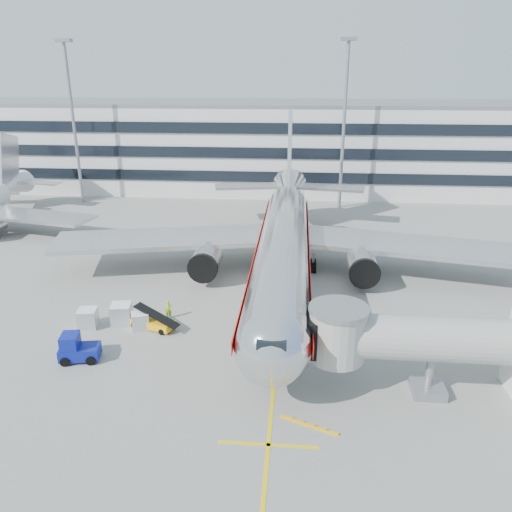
# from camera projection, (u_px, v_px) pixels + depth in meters

# --- Properties ---
(ground) EXTENTS (180.00, 180.00, 0.00)m
(ground) POSITION_uv_depth(u_px,v_px,m) (279.00, 330.00, 42.46)
(ground) COLOR gray
(ground) RESTS_ON ground
(lead_in_line) EXTENTS (0.25, 70.00, 0.01)m
(lead_in_line) POSITION_uv_depth(u_px,v_px,m) (283.00, 283.00, 51.80)
(lead_in_line) COLOR yellow
(lead_in_line) RESTS_ON ground
(stop_bar) EXTENTS (6.00, 0.25, 0.01)m
(stop_bar) POSITION_uv_depth(u_px,v_px,m) (268.00, 445.00, 29.37)
(stop_bar) COLOR yellow
(stop_bar) RESTS_ON ground
(main_jet) EXTENTS (50.95, 48.70, 16.06)m
(main_jet) POSITION_uv_depth(u_px,v_px,m) (284.00, 240.00, 51.94)
(main_jet) COLOR silver
(main_jet) RESTS_ON ground
(jet_bridge) EXTENTS (17.80, 4.50, 7.00)m
(jet_bridge) POSITION_uv_depth(u_px,v_px,m) (460.00, 344.00, 32.65)
(jet_bridge) COLOR silver
(jet_bridge) RESTS_ON ground
(terminal) EXTENTS (150.00, 24.25, 15.60)m
(terminal) POSITION_uv_depth(u_px,v_px,m) (293.00, 145.00, 93.92)
(terminal) COLOR silver
(terminal) RESTS_ON ground
(light_mast_west) EXTENTS (2.40, 1.20, 25.45)m
(light_mast_west) POSITION_uv_depth(u_px,v_px,m) (72.00, 111.00, 79.39)
(light_mast_west) COLOR gray
(light_mast_west) RESTS_ON ground
(light_mast_centre) EXTENTS (2.40, 1.20, 25.45)m
(light_mast_centre) POSITION_uv_depth(u_px,v_px,m) (345.00, 112.00, 75.92)
(light_mast_centre) COLOR gray
(light_mast_centre) RESTS_ON ground
(belt_loader) EXTENTS (4.19, 2.69, 1.97)m
(belt_loader) POSITION_uv_depth(u_px,v_px,m) (152.00, 322.00, 42.62)
(belt_loader) COLOR #FFB20A
(belt_loader) RESTS_ON ground
(baggage_tug) EXTENTS (3.17, 2.31, 2.19)m
(baggage_tug) POSITION_uv_depth(u_px,v_px,m) (77.00, 349.00, 37.73)
(baggage_tug) COLOR navy
(baggage_tug) RESTS_ON ground
(cargo_container_left) EXTENTS (1.77, 1.77, 1.65)m
(cargo_container_left) POSITION_uv_depth(u_px,v_px,m) (88.00, 318.00, 42.71)
(cargo_container_left) COLOR silver
(cargo_container_left) RESTS_ON ground
(cargo_container_right) EXTENTS (1.95, 1.95, 1.79)m
(cargo_container_right) POSITION_uv_depth(u_px,v_px,m) (122.00, 314.00, 43.34)
(cargo_container_right) COLOR silver
(cargo_container_right) RESTS_ON ground
(cargo_container_front) EXTENTS (1.81, 1.81, 1.50)m
(cargo_container_front) POSITION_uv_depth(u_px,v_px,m) (140.00, 320.00, 42.48)
(cargo_container_front) COLOR silver
(cargo_container_front) RESTS_ON ground
(ramp_worker) EXTENTS (0.69, 0.55, 1.64)m
(ramp_worker) POSITION_uv_depth(u_px,v_px,m) (168.00, 310.00, 44.24)
(ramp_worker) COLOR #A1D616
(ramp_worker) RESTS_ON ground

